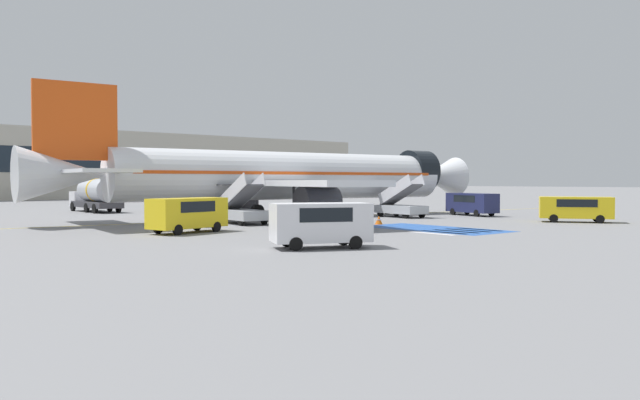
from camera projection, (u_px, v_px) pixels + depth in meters
ground_plane at (276, 218)px, 54.07m from camera, size 600.00×600.00×0.00m
apron_leadline_yellow at (291, 218)px, 54.07m from camera, size 74.75×7.59×0.01m
apron_stand_patch_blue at (433, 229)px, 41.71m from camera, size 4.86×10.18×0.01m
apron_walkway_bar_0 at (431, 233)px, 37.99m from camera, size 0.44×3.60×0.01m
apron_walkway_bar_1 at (444, 232)px, 38.75m from camera, size 0.44×3.60×0.01m
apron_walkway_bar_2 at (456, 231)px, 39.51m from camera, size 0.44×3.60×0.01m
apron_walkway_bar_3 at (468, 230)px, 40.27m from camera, size 0.44×3.60×0.01m
apron_walkway_bar_4 at (479, 229)px, 41.03m from camera, size 0.44×3.60×0.01m
airliner at (285, 176)px, 53.63m from camera, size 41.93×31.56×10.18m
boarding_stairs_forward at (400, 206)px, 54.97m from camera, size 2.66×5.39×3.78m
boarding_stairs_aft at (242, 211)px, 46.33m from camera, size 2.66×5.39×3.81m
fuel_tanker at (96, 195)px, 64.47m from camera, size 2.67×9.30×3.47m
service_van_0 at (472, 202)px, 57.56m from camera, size 2.98×5.65×2.07m
service_van_1 at (321, 221)px, 29.61m from camera, size 5.05×3.75×2.14m
service_van_2 at (188, 212)px, 38.41m from camera, size 5.31×3.07×2.14m
service_van_3 at (576, 207)px, 48.26m from camera, size 4.63×5.54×1.97m
baggage_cart at (335, 221)px, 46.06m from camera, size 3.00×2.57×0.87m
ground_crew_0 at (200, 213)px, 42.66m from camera, size 0.47×0.31×1.78m
ground_crew_1 at (315, 209)px, 47.60m from camera, size 0.45×0.48×1.77m
ground_crew_2 at (338, 208)px, 50.44m from camera, size 0.45×0.28×1.73m
ground_crew_3 at (176, 213)px, 42.93m from camera, size 0.49×0.40×1.69m
traffic_cone_0 at (379, 220)px, 45.82m from camera, size 0.57×0.57×0.64m
traffic_cone_1 at (301, 222)px, 44.23m from camera, size 0.45×0.45×0.50m
terminal_building at (92, 165)px, 115.90m from camera, size 117.43×12.10×12.39m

